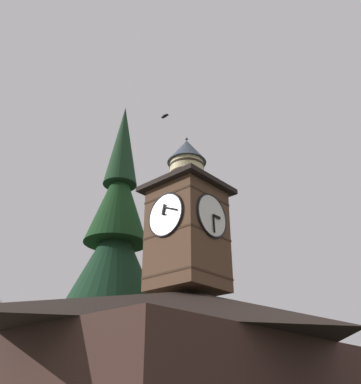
{
  "coord_description": "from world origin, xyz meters",
  "views": [
    {
      "loc": [
        15.92,
        10.79,
        1.62
      ],
      "look_at": [
        1.76,
        -1.92,
        10.97
      ],
      "focal_mm": 38.46,
      "sensor_mm": 36.0,
      "label": 1
    }
  ],
  "objects_px": {
    "clock_tower": "(187,222)",
    "pine_tree_behind": "(113,278)",
    "building_main": "(190,358)",
    "flying_bird_high": "(165,116)"
  },
  "relations": [
    {
      "from": "flying_bird_high",
      "to": "pine_tree_behind",
      "type": "bearing_deg",
      "value": -92.12
    },
    {
      "from": "pine_tree_behind",
      "to": "flying_bird_high",
      "type": "bearing_deg",
      "value": 87.88
    },
    {
      "from": "building_main",
      "to": "flying_bird_high",
      "type": "bearing_deg",
      "value": -104.78
    },
    {
      "from": "clock_tower",
      "to": "flying_bird_high",
      "type": "bearing_deg",
      "value": -101.98
    },
    {
      "from": "clock_tower",
      "to": "pine_tree_behind",
      "type": "xyz_separation_m",
      "value": [
        -0.6,
        -6.21,
        -1.63
      ]
    },
    {
      "from": "clock_tower",
      "to": "pine_tree_behind",
      "type": "relative_size",
      "value": 0.43
    },
    {
      "from": "building_main",
      "to": "flying_bird_high",
      "type": "height_order",
      "value": "flying_bird_high"
    },
    {
      "from": "pine_tree_behind",
      "to": "clock_tower",
      "type": "bearing_deg",
      "value": 84.45
    },
    {
      "from": "clock_tower",
      "to": "flying_bird_high",
      "type": "distance_m",
      "value": 8.0
    },
    {
      "from": "building_main",
      "to": "flying_bird_high",
      "type": "distance_m",
      "value": 14.19
    }
  ]
}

